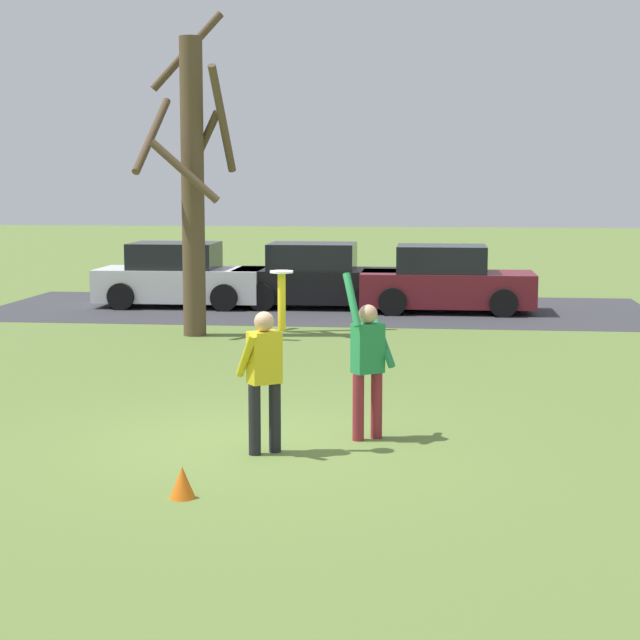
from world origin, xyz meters
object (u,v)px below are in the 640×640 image
at_px(person_catcher, 264,369).
at_px(parked_car_black, 317,278).
at_px(parked_car_maroon, 446,282).
at_px(frisbee_disc, 282,272).
at_px(parked_car_white, 179,277).
at_px(field_cone_orange, 182,482).
at_px(bare_tree_tall, 192,177).
at_px(person_defender, 368,360).

height_order(person_catcher, parked_car_black, person_catcher).
bearing_deg(parked_car_maroon, frisbee_disc, -98.54).
bearing_deg(frisbee_disc, parked_car_white, 108.61).
relative_size(frisbee_disc, field_cone_orange, 0.83).
distance_m(frisbee_disc, parked_car_white, 14.73).
height_order(frisbee_disc, field_cone_orange, frisbee_disc).
height_order(person_catcher, bare_tree_tall, bare_tree_tall).
bearing_deg(person_catcher, parked_car_white, 72.01).
relative_size(parked_car_black, field_cone_orange, 12.86).
bearing_deg(parked_car_black, parked_car_white, -177.63).
bearing_deg(person_defender, frisbee_disc, -0.00).
bearing_deg(parked_car_black, field_cone_orange, -88.53).
bearing_deg(field_cone_orange, parked_car_black, 91.94).
bearing_deg(field_cone_orange, parked_car_maroon, 80.37).
distance_m(person_defender, field_cone_orange, 3.21).
xyz_separation_m(frisbee_disc, parked_car_maroon, (1.92, 13.53, -1.37)).
relative_size(person_catcher, parked_car_maroon, 0.51).
bearing_deg(frisbee_disc, parked_car_maroon, 81.93).
relative_size(person_catcher, field_cone_orange, 6.50).
distance_m(frisbee_disc, field_cone_orange, 2.83).
bearing_deg(bare_tree_tall, field_cone_orange, -77.39).
bearing_deg(frisbee_disc, person_catcher, -144.23).
height_order(parked_car_white, bare_tree_tall, bare_tree_tall).
height_order(frisbee_disc, parked_car_black, frisbee_disc).
height_order(person_catcher, parked_car_white, person_catcher).
distance_m(person_catcher, frisbee_disc, 1.13).
bearing_deg(parked_car_white, parked_car_maroon, -3.72).
bearing_deg(field_cone_orange, frisbee_disc, 70.06).
xyz_separation_m(frisbee_disc, bare_tree_tall, (-3.16, 9.03, 1.10)).
bearing_deg(parked_car_white, person_catcher, -72.69).
distance_m(person_catcher, parked_car_maroon, 13.82).
xyz_separation_m(person_defender, bare_tree_tall, (-4.11, 8.35, 2.21)).
distance_m(person_catcher, field_cone_orange, 2.06).
relative_size(parked_car_black, parked_car_maroon, 1.00).
height_order(frisbee_disc, parked_car_maroon, frisbee_disc).
xyz_separation_m(person_catcher, bare_tree_tall, (-2.98, 9.16, 2.21)).
xyz_separation_m(person_catcher, parked_car_black, (-1.07, 14.20, -0.25)).
relative_size(person_catcher, parked_car_white, 0.51).
distance_m(person_catcher, parked_car_black, 14.25).
bearing_deg(parked_car_black, bare_tree_tall, -111.24).
height_order(parked_car_white, parked_car_maroon, same).
height_order(person_catcher, field_cone_orange, person_catcher).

